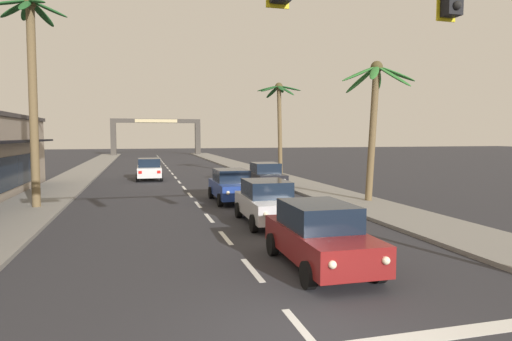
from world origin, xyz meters
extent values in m
plane|color=#2D2D33|center=(0.00, 0.00, 0.00)|extent=(220.00, 220.00, 0.00)
cube|color=gray|center=(7.80, 20.00, 0.07)|extent=(3.20, 110.00, 0.14)
cube|color=gray|center=(-7.80, 20.00, 0.07)|extent=(3.20, 110.00, 0.14)
cube|color=silver|center=(0.00, 0.13, 0.00)|extent=(0.16, 2.00, 0.01)
cube|color=silver|center=(0.00, 3.76, 0.00)|extent=(0.16, 2.00, 0.01)
cube|color=silver|center=(0.00, 7.38, 0.00)|extent=(0.16, 2.00, 0.01)
cube|color=silver|center=(0.00, 11.01, 0.00)|extent=(0.16, 2.00, 0.01)
cube|color=silver|center=(0.00, 14.64, 0.00)|extent=(0.16, 2.00, 0.01)
cube|color=silver|center=(0.00, 18.26, 0.00)|extent=(0.16, 2.00, 0.01)
cube|color=silver|center=(0.00, 21.89, 0.00)|extent=(0.16, 2.00, 0.01)
cube|color=silver|center=(0.00, 25.52, 0.00)|extent=(0.16, 2.00, 0.01)
cube|color=silver|center=(0.00, 29.14, 0.00)|extent=(0.16, 2.00, 0.01)
cube|color=silver|center=(0.00, 32.77, 0.00)|extent=(0.16, 2.00, 0.01)
cube|color=silver|center=(0.00, 36.40, 0.00)|extent=(0.16, 2.00, 0.01)
cube|color=silver|center=(0.00, 40.02, 0.00)|extent=(0.16, 2.00, 0.01)
cube|color=silver|center=(0.00, 43.65, 0.00)|extent=(0.16, 2.00, 0.01)
cube|color=silver|center=(0.00, 47.27, 0.00)|extent=(0.16, 2.00, 0.01)
cube|color=silver|center=(0.00, 50.90, 0.00)|extent=(0.16, 2.00, 0.01)
cube|color=silver|center=(0.00, 54.53, 0.00)|extent=(0.16, 2.00, 0.01)
cube|color=silver|center=(0.00, 58.15, 0.00)|extent=(0.16, 2.00, 0.01)
cube|color=silver|center=(0.00, 61.78, 0.00)|extent=(0.16, 2.00, 0.01)
cube|color=silver|center=(0.00, 65.41, 0.00)|extent=(0.16, 2.00, 0.01)
cube|color=silver|center=(0.00, 69.03, 0.00)|extent=(0.16, 2.00, 0.01)
cube|color=silver|center=(2.20, -0.60, 0.00)|extent=(4.00, 0.44, 0.01)
sphere|color=black|center=(3.13, 0.38, 5.89)|extent=(0.17, 0.17, 0.17)
cube|color=maroon|center=(1.75, 3.50, 0.68)|extent=(1.82, 4.32, 0.72)
cube|color=black|center=(1.75, 3.65, 1.36)|extent=(1.63, 2.22, 0.64)
cylinder|color=black|center=(2.59, 2.07, 0.32)|extent=(0.23, 0.64, 0.64)
cylinder|color=black|center=(0.87, 2.09, 0.32)|extent=(0.23, 0.64, 0.64)
cylinder|color=black|center=(2.63, 4.90, 0.32)|extent=(0.23, 0.64, 0.64)
cylinder|color=black|center=(0.90, 4.93, 0.32)|extent=(0.23, 0.64, 0.64)
sphere|color=#F9EFC6|center=(2.34, 1.32, 0.76)|extent=(0.18, 0.18, 0.18)
sphere|color=#F9EFC6|center=(1.10, 1.33, 0.76)|extent=(0.18, 0.18, 0.18)
cube|color=red|center=(2.44, 5.65, 0.78)|extent=(0.24, 0.06, 0.20)
cube|color=red|center=(1.12, 5.66, 0.78)|extent=(0.24, 0.06, 0.20)
cube|color=silver|center=(2.03, 9.34, 0.68)|extent=(1.87, 4.34, 0.72)
cube|color=black|center=(2.04, 9.49, 1.36)|extent=(1.66, 2.24, 0.64)
cylinder|color=black|center=(2.86, 7.90, 0.32)|extent=(0.24, 0.65, 0.64)
cylinder|color=black|center=(1.13, 7.94, 0.32)|extent=(0.24, 0.65, 0.64)
cylinder|color=black|center=(2.93, 10.73, 0.32)|extent=(0.24, 0.65, 0.64)
cylinder|color=black|center=(1.21, 10.78, 0.32)|extent=(0.24, 0.65, 0.64)
sphere|color=#F9EFC6|center=(2.60, 7.15, 0.76)|extent=(0.18, 0.18, 0.18)
sphere|color=#F9EFC6|center=(1.36, 7.19, 0.76)|extent=(0.18, 0.18, 0.18)
cube|color=red|center=(2.75, 11.48, 0.78)|extent=(0.24, 0.07, 0.20)
cube|color=red|center=(1.43, 11.51, 0.78)|extent=(0.24, 0.07, 0.20)
cube|color=navy|center=(1.83, 15.18, 0.68)|extent=(1.76, 4.30, 0.72)
cube|color=black|center=(1.83, 15.33, 1.36)|extent=(1.60, 2.20, 0.64)
cylinder|color=black|center=(2.69, 13.76, 0.32)|extent=(0.22, 0.64, 0.64)
cylinder|color=black|center=(0.96, 13.76, 0.32)|extent=(0.22, 0.64, 0.64)
cylinder|color=black|center=(2.69, 16.60, 0.32)|extent=(0.22, 0.64, 0.64)
cylinder|color=black|center=(0.96, 16.60, 0.32)|extent=(0.22, 0.64, 0.64)
sphere|color=#F9EFC6|center=(2.44, 13.01, 0.76)|extent=(0.18, 0.18, 0.18)
sphere|color=#F9EFC6|center=(1.20, 13.01, 0.76)|extent=(0.18, 0.18, 0.18)
cube|color=red|center=(2.49, 17.34, 0.78)|extent=(0.24, 0.06, 0.20)
cube|color=red|center=(1.17, 17.34, 0.78)|extent=(0.24, 0.06, 0.20)
cube|color=silver|center=(-2.10, 27.70, 0.68)|extent=(1.80, 4.31, 0.72)
cube|color=black|center=(-2.10, 27.55, 1.36)|extent=(1.62, 2.21, 0.64)
cylinder|color=black|center=(-2.95, 29.12, 0.32)|extent=(0.23, 0.64, 0.64)
cylinder|color=black|center=(-1.22, 29.11, 0.32)|extent=(0.23, 0.64, 0.64)
cylinder|color=black|center=(-2.97, 26.29, 0.32)|extent=(0.23, 0.64, 0.64)
cylinder|color=black|center=(-1.25, 26.27, 0.32)|extent=(0.23, 0.64, 0.64)
sphere|color=#B2B2AD|center=(-2.70, 29.87, 0.76)|extent=(0.18, 0.18, 0.18)
sphere|color=#B2B2AD|center=(-1.46, 29.86, 0.76)|extent=(0.18, 0.18, 0.18)
cube|color=red|center=(-2.78, 25.54, 0.78)|extent=(0.24, 0.06, 0.20)
cube|color=red|center=(-1.46, 25.53, 0.78)|extent=(0.24, 0.06, 0.20)
cube|color=black|center=(5.05, 19.92, 0.68)|extent=(1.93, 4.37, 0.72)
cube|color=black|center=(5.06, 20.07, 1.36)|extent=(1.69, 2.26, 0.64)
cylinder|color=black|center=(5.86, 18.47, 0.32)|extent=(0.25, 0.65, 0.64)
cylinder|color=black|center=(4.13, 18.54, 0.32)|extent=(0.25, 0.65, 0.64)
cylinder|color=black|center=(5.97, 21.30, 0.32)|extent=(0.25, 0.65, 0.64)
cylinder|color=black|center=(4.25, 21.37, 0.32)|extent=(0.25, 0.65, 0.64)
sphere|color=#B2B2AD|center=(5.59, 17.73, 0.76)|extent=(0.18, 0.18, 0.18)
sphere|color=#B2B2AD|center=(4.35, 17.78, 0.76)|extent=(0.18, 0.18, 0.18)
cube|color=red|center=(5.80, 22.05, 0.78)|extent=(0.24, 0.07, 0.20)
cube|color=red|center=(4.48, 22.10, 0.78)|extent=(0.24, 0.07, 0.20)
cylinder|color=brown|center=(-7.40, 15.12, 4.68)|extent=(0.45, 0.38, 9.36)
ellipsoid|color=#1E5123|center=(-6.58, 15.04, 9.12)|extent=(1.67, 0.56, 0.80)
ellipsoid|color=#1E5123|center=(-7.01, 15.79, 9.06)|extent=(1.09, 1.59, 0.91)
ellipsoid|color=#1E5123|center=(-7.68, 15.87, 9.19)|extent=(1.02, 1.69, 0.67)
ellipsoid|color=#1E5123|center=(-8.07, 15.48, 9.13)|extent=(1.64, 1.11, 0.78)
ellipsoid|color=#1E5123|center=(-8.08, 14.72, 9.20)|extent=(1.66, 1.16, 0.64)
ellipsoid|color=#1E5123|center=(-7.39, 14.36, 9.05)|extent=(0.46, 1.60, 0.93)
ellipsoid|color=#1E5123|center=(-6.94, 14.40, 9.25)|extent=(1.22, 1.66, 0.54)
sphere|color=#4C4223|center=(-7.36, 15.12, 9.41)|extent=(0.60, 0.60, 0.60)
cylinder|color=brown|center=(8.63, 12.95, 3.40)|extent=(0.66, 0.35, 6.81)
ellipsoid|color=#2D702D|center=(9.84, 12.87, 6.55)|extent=(2.19, 0.57, 0.84)
ellipsoid|color=#2D702D|center=(9.32, 13.80, 6.41)|extent=(1.45, 1.96, 1.10)
ellipsoid|color=#2D702D|center=(8.38, 13.80, 6.30)|extent=(1.19, 1.94, 1.32)
ellipsoid|color=#2D702D|center=(7.77, 12.79, 6.47)|extent=(2.15, 0.73, 0.98)
ellipsoid|color=#2D702D|center=(8.19, 12.12, 6.45)|extent=(1.55, 1.94, 1.02)
ellipsoid|color=#2D702D|center=(9.20, 12.10, 6.31)|extent=(1.23, 1.95, 1.29)
sphere|color=#4C4223|center=(8.78, 12.95, 6.85)|extent=(0.60, 0.60, 0.60)
cylinder|color=brown|center=(7.99, 26.09, 3.61)|extent=(0.51, 0.32, 7.23)
ellipsoid|color=#1E5123|center=(8.75, 25.91, 7.14)|extent=(1.82, 0.78, 0.51)
ellipsoid|color=#1E5123|center=(8.31, 26.87, 7.14)|extent=(1.18, 1.75, 0.51)
ellipsoid|color=#1E5123|center=(7.61, 26.83, 6.91)|extent=(0.97, 1.67, 0.96)
ellipsoid|color=#1E5123|center=(7.12, 26.49, 7.14)|extent=(1.76, 1.16, 0.51)
ellipsoid|color=#1E5123|center=(7.09, 25.83, 7.06)|extent=(1.78, 0.92, 0.67)
ellipsoid|color=#1E5123|center=(7.77, 25.25, 7.07)|extent=(0.66, 1.79, 0.65)
ellipsoid|color=#1E5123|center=(8.29, 25.41, 6.91)|extent=(1.16, 1.63, 0.95)
sphere|color=#4C4223|center=(7.90, 26.09, 7.28)|extent=(0.60, 0.60, 0.60)
cube|color=black|center=(-9.19, 16.47, 3.12)|extent=(1.00, 20.43, 0.12)
cube|color=#423D38|center=(-7.16, 70.85, 2.81)|extent=(0.90, 0.90, 5.61)
cube|color=#423D38|center=(7.16, 70.85, 2.81)|extent=(0.90, 0.90, 5.61)
cube|color=#423D38|center=(0.00, 70.85, 5.96)|extent=(15.23, 0.60, 0.70)
cube|color=tan|center=(0.00, 70.53, 5.96)|extent=(7.16, 0.08, 0.56)
camera|label=1|loc=(-2.70, -6.77, 3.44)|focal=30.47mm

